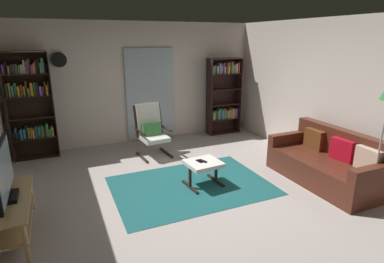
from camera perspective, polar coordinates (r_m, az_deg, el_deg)
ground_plane at (r=4.81m, az=0.04°, el=-11.24°), size 7.02×7.02×0.00m
wall_back at (r=7.07m, az=-9.63°, el=8.70°), size 5.60×0.06×2.60m
wall_right at (r=5.96m, az=24.64°, el=5.97°), size 0.06×6.00×2.60m
glass_door_panel at (r=7.10m, az=-7.56°, el=6.78°), size 1.10×0.01×2.00m
area_rug at (r=5.04m, az=-0.13°, el=-9.81°), size 2.43×1.73×0.01m
tv_stand at (r=4.30m, az=-30.12°, el=-12.46°), size 0.45×1.28×0.48m
television at (r=4.10m, az=-31.07°, el=-6.55°), size 0.20×1.04×0.66m
bookshelf_near_tv at (r=6.64m, az=-27.36°, el=4.90°), size 0.80×0.30×2.03m
bookshelf_near_sofa at (r=7.60m, az=5.79°, el=6.79°), size 0.81×0.30×1.81m
leather_sofa at (r=5.52m, az=23.49°, el=-5.39°), size 0.86×1.83×0.85m
lounge_armchair at (r=6.21m, az=-7.43°, el=0.48°), size 0.62×0.70×1.02m
ottoman at (r=4.94m, az=2.10°, el=-6.26°), size 0.56×0.52×0.40m
tv_remote at (r=4.91m, az=2.04°, el=-5.40°), size 0.09×0.15×0.02m
cell_phone at (r=4.91m, az=1.41°, el=-5.43°), size 0.09×0.15×0.01m
wall_clock at (r=6.73m, az=-23.10°, el=11.95°), size 0.29×0.03×0.29m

